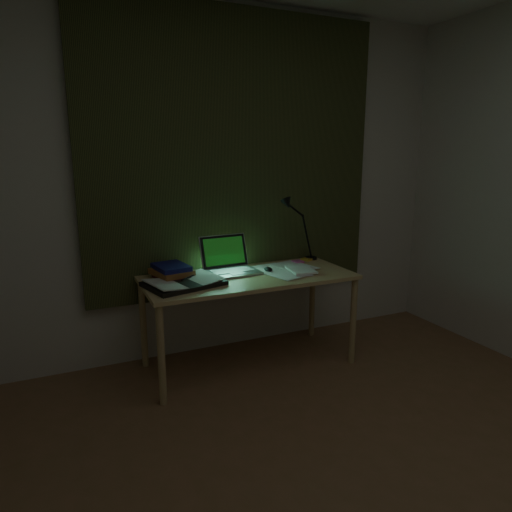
{
  "coord_description": "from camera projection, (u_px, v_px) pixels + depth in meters",
  "views": [
    {
      "loc": [
        -1.24,
        -1.16,
        1.49
      ],
      "look_at": [
        -0.05,
        1.49,
        0.82
      ],
      "focal_mm": 32.0,
      "sensor_mm": 36.0,
      "label": 1
    }
  ],
  "objects": [
    {
      "name": "open_textbook",
      "position": [
        184.0,
        282.0,
        2.9
      ],
      "size": [
        0.53,
        0.43,
        0.04
      ],
      "primitive_type": null,
      "rotation": [
        0.0,
        0.0,
        0.25
      ],
      "color": "silver",
      "rests_on": "desk"
    },
    {
      "name": "sticky_yellow",
      "position": [
        307.0,
        259.0,
        3.57
      ],
      "size": [
        0.09,
        0.09,
        0.02
      ],
      "primitive_type": "cube",
      "rotation": [
        0.0,
        0.0,
        0.4
      ],
      "color": "gold",
      "rests_on": "desk"
    },
    {
      "name": "book_stack",
      "position": [
        171.0,
        272.0,
        3.03
      ],
      "size": [
        0.26,
        0.29,
        0.1
      ],
      "primitive_type": null,
      "rotation": [
        0.0,
        0.0,
        0.18
      ],
      "color": "silver",
      "rests_on": "desk"
    },
    {
      "name": "curtain",
      "position": [
        236.0,
        157.0,
        3.28
      ],
      "size": [
        2.2,
        0.06,
        2.0
      ],
      "primitive_type": "cube",
      "color": "#272E17",
      "rests_on": "wall_back"
    },
    {
      "name": "wall_back",
      "position": [
        234.0,
        184.0,
        3.36
      ],
      "size": [
        3.5,
        0.0,
        2.5
      ],
      "primitive_type": "cube",
      "color": "beige",
      "rests_on": "ground"
    },
    {
      "name": "mouse",
      "position": [
        268.0,
        269.0,
        3.23
      ],
      "size": [
        0.06,
        0.09,
        0.03
      ],
      "primitive_type": "ellipsoid",
      "rotation": [
        0.0,
        0.0,
        -0.02
      ],
      "color": "black",
      "rests_on": "desk"
    },
    {
      "name": "loose_papers",
      "position": [
        293.0,
        270.0,
        3.22
      ],
      "size": [
        0.38,
        0.4,
        0.02
      ],
      "primitive_type": null,
      "rotation": [
        0.0,
        0.0,
        0.04
      ],
      "color": "white",
      "rests_on": "desk"
    },
    {
      "name": "sticky_pink",
      "position": [
        298.0,
        262.0,
        3.49
      ],
      "size": [
        0.08,
        0.08,
        0.02
      ],
      "primitive_type": "cube",
      "rotation": [
        0.0,
        0.0,
        0.14
      ],
      "color": "#EB5BA9",
      "rests_on": "desk"
    },
    {
      "name": "desk",
      "position": [
        249.0,
        321.0,
        3.2
      ],
      "size": [
        1.44,
        0.63,
        0.66
      ],
      "primitive_type": null,
      "color": "tan",
      "rests_on": "floor"
    },
    {
      "name": "desk_lamp",
      "position": [
        312.0,
        229.0,
        3.55
      ],
      "size": [
        0.36,
        0.3,
        0.49
      ],
      "primitive_type": null,
      "rotation": [
        0.0,
        0.0,
        -0.16
      ],
      "color": "black",
      "rests_on": "desk"
    },
    {
      "name": "laptop",
      "position": [
        233.0,
        256.0,
        3.15
      ],
      "size": [
        0.38,
        0.42,
        0.25
      ],
      "primitive_type": null,
      "rotation": [
        0.0,
        0.0,
        0.06
      ],
      "color": "#B2B2B7",
      "rests_on": "desk"
    }
  ]
}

